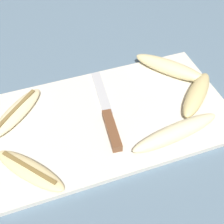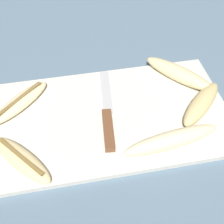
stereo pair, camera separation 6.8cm
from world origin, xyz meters
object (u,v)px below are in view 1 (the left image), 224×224
Objects in this scene: knife at (109,122)px; banana_cream_curved at (17,112)px; banana_pale_long at (176,132)px; banana_spotted_left at (197,94)px; banana_soft_right at (170,68)px; banana_ripe_center at (30,170)px.

knife is 0.20m from banana_cream_curved.
banana_pale_long reaches higher than knife.
banana_spotted_left is 0.69× the size of banana_pale_long.
banana_cream_curved is 0.34m from banana_pale_long.
banana_cream_curved is 0.71× the size of banana_pale_long.
banana_soft_right is 0.20m from banana_pale_long.
banana_spotted_left reaches higher than banana_ripe_center.
banana_ripe_center is at bearing -155.31° from banana_soft_right.
banana_ripe_center is (-0.39, -0.07, -0.01)m from banana_spotted_left.
banana_spotted_left is 0.10m from banana_soft_right.
banana_cream_curved is at bearing 150.26° from banana_pale_long.
banana_pale_long is 0.29m from banana_ripe_center.
banana_spotted_left is 0.40m from banana_ripe_center.
banana_cream_curved is (-0.18, 0.09, 0.00)m from knife.
banana_pale_long reaches higher than banana_cream_curved.
banana_pale_long reaches higher than banana_soft_right.
banana_pale_long is 1.39× the size of banana_ripe_center.
banana_ripe_center is at bearing 177.09° from banana_pale_long.
knife is 0.14m from banana_pale_long.
banana_spotted_left is (0.21, 0.00, 0.01)m from knife.
banana_soft_right is (-0.02, 0.10, 0.00)m from banana_spotted_left.
banana_cream_curved is 0.15m from banana_ripe_center.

